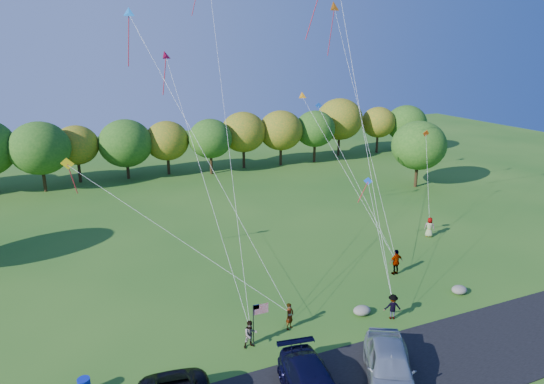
{
  "coord_description": "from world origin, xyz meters",
  "views": [
    {
      "loc": [
        -12.01,
        -19.76,
        15.28
      ],
      "look_at": [
        -0.73,
        6.0,
        6.79
      ],
      "focal_mm": 32.0,
      "sensor_mm": 36.0,
      "label": 1
    }
  ],
  "objects_px": {
    "minivan_silver": "(390,366)",
    "flyer_b": "(250,334)",
    "flyer_e": "(429,227)",
    "flyer_d": "(396,262)",
    "flyer_a": "(290,316)",
    "flyer_c": "(393,307)"
  },
  "relations": [
    {
      "from": "flyer_a",
      "to": "flyer_b",
      "type": "distance_m",
      "value": 2.76
    },
    {
      "from": "flyer_b",
      "to": "flyer_c",
      "type": "distance_m",
      "value": 8.62
    },
    {
      "from": "flyer_d",
      "to": "flyer_e",
      "type": "bearing_deg",
      "value": -147.85
    },
    {
      "from": "flyer_b",
      "to": "flyer_e",
      "type": "height_order",
      "value": "flyer_e"
    },
    {
      "from": "flyer_d",
      "to": "flyer_e",
      "type": "distance_m",
      "value": 8.29
    },
    {
      "from": "flyer_a",
      "to": "flyer_d",
      "type": "height_order",
      "value": "flyer_d"
    },
    {
      "from": "flyer_a",
      "to": "flyer_e",
      "type": "bearing_deg",
      "value": -4.45
    },
    {
      "from": "minivan_silver",
      "to": "flyer_d",
      "type": "bearing_deg",
      "value": 80.63
    },
    {
      "from": "flyer_a",
      "to": "flyer_c",
      "type": "height_order",
      "value": "flyer_a"
    },
    {
      "from": "flyer_c",
      "to": "minivan_silver",
      "type": "bearing_deg",
      "value": 74.08
    },
    {
      "from": "flyer_e",
      "to": "flyer_c",
      "type": "bearing_deg",
      "value": 86.83
    },
    {
      "from": "minivan_silver",
      "to": "flyer_d",
      "type": "distance_m",
      "value": 11.92
    },
    {
      "from": "flyer_c",
      "to": "flyer_e",
      "type": "xyz_separation_m",
      "value": [
        10.68,
        9.2,
        0.07
      ]
    },
    {
      "from": "flyer_d",
      "to": "flyer_e",
      "type": "height_order",
      "value": "flyer_d"
    },
    {
      "from": "flyer_a",
      "to": "flyer_b",
      "type": "xyz_separation_m",
      "value": [
        -2.65,
        -0.77,
        -0.01
      ]
    },
    {
      "from": "minivan_silver",
      "to": "flyer_b",
      "type": "height_order",
      "value": "minivan_silver"
    },
    {
      "from": "flyer_a",
      "to": "flyer_b",
      "type": "relative_size",
      "value": 1.01
    },
    {
      "from": "flyer_a",
      "to": "flyer_b",
      "type": "bearing_deg",
      "value": 166.75
    },
    {
      "from": "flyer_b",
      "to": "flyer_c",
      "type": "relative_size",
      "value": 1.01
    },
    {
      "from": "flyer_b",
      "to": "flyer_c",
      "type": "height_order",
      "value": "flyer_b"
    },
    {
      "from": "flyer_e",
      "to": "flyer_d",
      "type": "bearing_deg",
      "value": 79.62
    },
    {
      "from": "minivan_silver",
      "to": "flyer_a",
      "type": "height_order",
      "value": "minivan_silver"
    }
  ]
}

